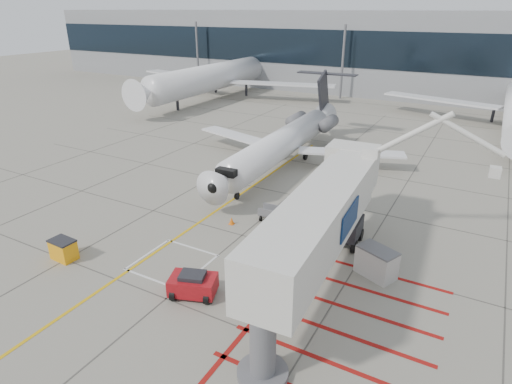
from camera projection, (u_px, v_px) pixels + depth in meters
The scene contains 12 objects.
ground_plane at pixel (209, 263), 26.22m from camera, with size 260.00×260.00×0.00m, color gray.
regional_jet at pixel (273, 134), 39.11m from camera, with size 23.17×29.22×7.66m, color white, non-canonical shape.
jet_bridge at pixel (316, 231), 22.09m from camera, with size 9.02×19.05×7.62m, color silver, non-canonical shape.
pushback_tug at pixel (193, 284), 23.04m from camera, with size 2.48×1.55×1.45m, color #A61017, non-canonical shape.
spill_bin at pixel (63, 249), 26.44m from camera, with size 1.53×1.02×1.33m, color #FA9F0D, non-canonical shape.
baggage_cart at pixel (271, 214), 31.31m from camera, with size 1.74×1.10×1.10m, color #5D5D62, non-canonical shape.
ground_power_unit at pixel (377, 262), 24.69m from camera, with size 2.22×1.29×1.75m, color beige, non-canonical shape.
cone_nose at pixel (232, 221), 30.87m from camera, with size 0.39×0.39×0.54m, color orange.
cone_side at pixel (265, 226), 30.12m from camera, with size 0.41×0.41×0.56m, color #E04C0B.
terminal_building at pixel (482, 54), 75.19m from camera, with size 180.00×28.00×14.00m, color gray.
terminal_glass_band at pixel (478, 55), 63.51m from camera, with size 180.00×0.10×6.00m, color black.
bg_aircraft_b at pixel (223, 58), 73.34m from camera, with size 39.11×43.46×13.04m, color silver, non-canonical shape.
Camera 1 is at (13.39, -18.12, 14.40)m, focal length 30.00 mm.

